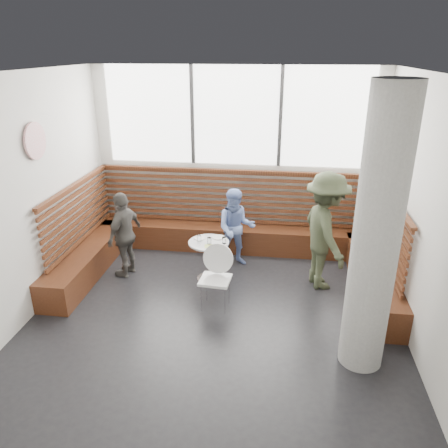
# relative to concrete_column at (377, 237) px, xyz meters

# --- Properties ---
(room) EXTENTS (5.00, 5.00, 3.20)m
(room) POSITION_rel_concrete_column_xyz_m (-1.85, 0.60, 0.00)
(room) COLOR silver
(room) RESTS_ON ground
(booth) EXTENTS (5.00, 2.50, 1.44)m
(booth) POSITION_rel_concrete_column_xyz_m (-1.85, 2.37, -1.19)
(booth) COLOR #422010
(booth) RESTS_ON ground
(concrete_column) EXTENTS (0.50, 0.50, 3.20)m
(concrete_column) POSITION_rel_concrete_column_xyz_m (0.00, 0.00, 0.00)
(concrete_column) COLOR gray
(concrete_column) RESTS_ON ground
(wall_art) EXTENTS (0.03, 0.50, 0.50)m
(wall_art) POSITION_rel_concrete_column_xyz_m (-4.31, 1.00, 0.70)
(wall_art) COLOR white
(wall_art) RESTS_ON room
(cafe_table) EXTENTS (0.64, 0.64, 0.65)m
(cafe_table) POSITION_rel_concrete_column_xyz_m (-2.10, 1.68, -1.13)
(cafe_table) COLOR silver
(cafe_table) RESTS_ON ground
(cafe_chair) EXTENTS (0.43, 0.43, 0.91)m
(cafe_chair) POSITION_rel_concrete_column_xyz_m (-1.87, 0.95, -1.07)
(cafe_chair) COLOR white
(cafe_chair) RESTS_ON ground
(adult_man) EXTENTS (0.99, 1.32, 1.81)m
(adult_man) POSITION_rel_concrete_column_xyz_m (-0.34, 1.75, -0.69)
(adult_man) COLOR #3A432C
(adult_man) RESTS_ON ground
(child_back) EXTENTS (0.71, 0.59, 1.34)m
(child_back) POSITION_rel_concrete_column_xyz_m (-1.74, 2.27, -0.93)
(child_back) COLOR #7891D0
(child_back) RESTS_ON ground
(child_left) EXTENTS (0.54, 0.88, 1.40)m
(child_left) POSITION_rel_concrete_column_xyz_m (-3.46, 1.69, -0.90)
(child_left) COLOR #504D48
(child_left) RESTS_ON ground
(plate_near) EXTENTS (0.19, 0.19, 0.01)m
(plate_near) POSITION_rel_concrete_column_xyz_m (-2.26, 1.79, -0.94)
(plate_near) COLOR white
(plate_near) RESTS_ON cafe_table
(plate_far) EXTENTS (0.20, 0.20, 0.01)m
(plate_far) POSITION_rel_concrete_column_xyz_m (-1.97, 1.86, -0.94)
(plate_far) COLOR white
(plate_far) RESTS_ON cafe_table
(glass_left) EXTENTS (0.07, 0.07, 0.11)m
(glass_left) POSITION_rel_concrete_column_xyz_m (-2.25, 1.66, -0.89)
(glass_left) COLOR white
(glass_left) RESTS_ON cafe_table
(glass_mid) EXTENTS (0.07, 0.07, 0.10)m
(glass_mid) POSITION_rel_concrete_column_xyz_m (-2.08, 1.61, -0.89)
(glass_mid) COLOR white
(glass_mid) RESTS_ON cafe_table
(glass_right) EXTENTS (0.07, 0.07, 0.10)m
(glass_right) POSITION_rel_concrete_column_xyz_m (-1.86, 1.66, -0.89)
(glass_right) COLOR white
(glass_right) RESTS_ON cafe_table
(menu_card) EXTENTS (0.21, 0.16, 0.00)m
(menu_card) POSITION_rel_concrete_column_xyz_m (-2.04, 1.53, -0.94)
(menu_card) COLOR #A5C64C
(menu_card) RESTS_ON cafe_table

